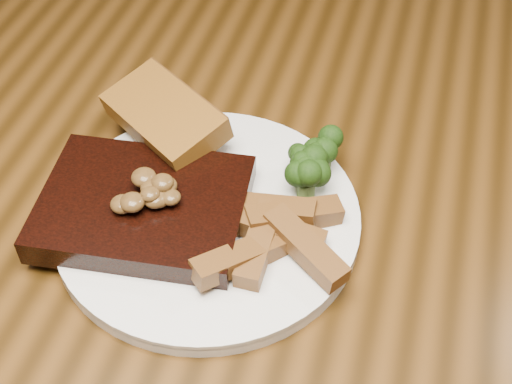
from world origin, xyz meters
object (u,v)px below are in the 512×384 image
plate (208,220)px  garlic_bread (167,132)px  steak (144,208)px  dining_table (240,264)px  potato_wedges (267,223)px

plate → garlic_bread: size_ratio=2.26×
plate → steak: size_ratio=1.54×
plate → garlic_bread: garlic_bread is taller
dining_table → garlic_bread: bearing=150.1°
garlic_bread → potato_wedges: bearing=-1.0°
dining_table → plate: bearing=-123.2°
plate → garlic_bread: bearing=129.9°
dining_table → steak: 0.15m
potato_wedges → garlic_bread: bearing=145.4°
potato_wedges → dining_table: bearing=135.8°
steak → dining_table: bearing=27.7°
potato_wedges → steak: bearing=-173.4°
plate → potato_wedges: bearing=-4.8°
plate → potato_wedges: 0.06m
dining_table → steak: steak is taller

